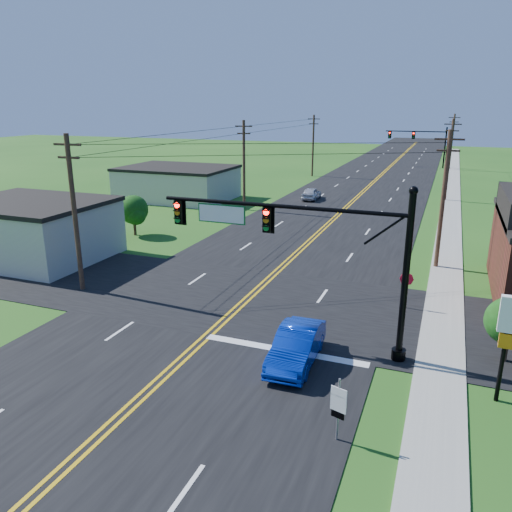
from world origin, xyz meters
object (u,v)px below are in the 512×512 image
at_px(signal_mast_main, 301,243).
at_px(stop_sign, 406,283).
at_px(blue_car, 296,347).
at_px(signal_mast_far, 419,140).
at_px(route_sign, 338,405).

relative_size(signal_mast_main, stop_sign, 5.55).
relative_size(signal_mast_main, blue_car, 2.47).
height_order(signal_mast_far, route_sign, signal_mast_far).
height_order(signal_mast_main, route_sign, signal_mast_main).
distance_m(signal_mast_main, signal_mast_far, 72.00).
relative_size(signal_mast_far, blue_car, 2.40).
xyz_separation_m(signal_mast_far, route_sign, (3.06, -78.25, -3.23)).
relative_size(signal_mast_far, route_sign, 4.85).
distance_m(blue_car, route_sign, 5.22).
bearing_deg(route_sign, stop_sign, 103.16).
bearing_deg(blue_car, route_sign, -60.71).
bearing_deg(signal_mast_main, stop_sign, 54.86).
height_order(blue_car, route_sign, route_sign).
bearing_deg(route_sign, signal_mast_far, 110.10).
xyz_separation_m(signal_mast_main, stop_sign, (4.16, 5.91, -3.28)).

